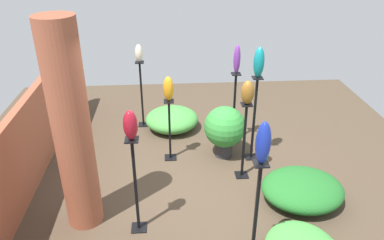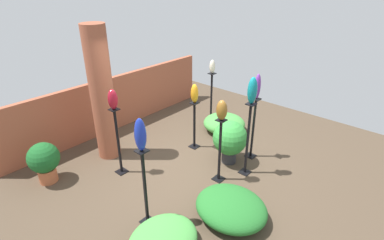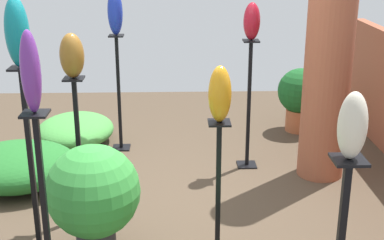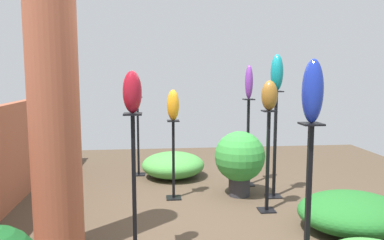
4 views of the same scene
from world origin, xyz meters
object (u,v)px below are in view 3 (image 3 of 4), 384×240
Objects in this scene: pedestal_violet at (45,218)px; art_vase_ruby at (252,21)px; brick_pillar at (330,43)px; art_vase_bronze at (72,56)px; art_vase_ivory at (352,126)px; potted_plant_back_center at (300,95)px; art_vase_cobalt at (115,12)px; pedestal_amber at (218,196)px; pedestal_teal at (32,171)px; pedestal_cobalt at (119,98)px; pedestal_ruby at (249,110)px; pedestal_bronze at (79,156)px; art_vase_teal at (17,32)px; art_vase_amber at (220,94)px; potted_plant_mid_left at (93,194)px; art_vase_violet at (31,72)px.

pedestal_violet is 3.58× the size of art_vase_ruby.
brick_pillar reaches higher than art_vase_bronze.
art_vase_ivory is 0.90× the size of art_vase_ruby.
art_vase_cobalt is at bearing -76.04° from potted_plant_back_center.
pedestal_amber is 1.39m from pedestal_teal.
pedestal_ruby is at bearing 68.92° from pedestal_cobalt.
art_vase_cobalt is (-0.77, -2.11, 0.20)m from brick_pillar.
art_vase_ivory reaches higher than pedestal_bronze.
art_vase_teal reaches higher than pedestal_teal.
pedestal_teal is 2.45m from art_vase_ivory.
art_vase_bronze is at bearing 153.21° from art_vase_teal.
pedestal_ruby is at bearing 165.07° from art_vase_amber.
pedestal_bronze is (-0.51, 0.26, -0.10)m from pedestal_teal.
pedestal_bronze is at bearing 0.00° from art_vase_bronze.
art_vase_amber is 3.11m from potted_plant_back_center.
art_vase_bronze is at bearing -55.59° from art_vase_ruby.
art_vase_cobalt is at bearing -179.32° from potted_plant_mid_left.
pedestal_cobalt is at bearing 173.76° from art_vase_bronze.
pedestal_bronze is 1.39× the size of potted_plant_mid_left.
art_vase_ivory is (3.45, 1.46, 0.88)m from pedestal_cobalt.
art_vase_ivory is 4.18m from potted_plant_back_center.
art_vase_ruby is at bearing 130.96° from art_vase_teal.
art_vase_violet is 2.69m from art_vase_ruby.
art_vase_ivory is at bearing 54.98° from pedestal_teal.
art_vase_ivory is at bearing 49.60° from potted_plant_mid_left.
art_vase_bronze is (-1.84, -1.64, -0.05)m from art_vase_ivory.
pedestal_cobalt reaches higher than pedestal_bronze.
pedestal_amber is 1.19× the size of potted_plant_mid_left.
art_vase_bronze is (-0.59, -1.12, 0.94)m from pedestal_amber.
pedestal_ruby reaches higher than pedestal_amber.
pedestal_cobalt is 2.63× the size of art_vase_violet.
pedestal_teal is at bearing -26.79° from pedestal_bronze.
potted_plant_back_center is at bearing 169.82° from art_vase_ivory.
brick_pillar is 6.68× the size of art_vase_amber.
pedestal_cobalt is 3.96× the size of art_vase_ivory.
art_vase_bronze is (-0.51, 0.26, -0.27)m from art_vase_teal.
pedestal_amber is 1.66m from art_vase_violet.
pedestal_amber is 2.64× the size of art_vase_amber.
pedestal_amber is at bearing -14.93° from pedestal_ruby.
pedestal_cobalt is 2.49m from art_vase_amber.
art_vase_violet is 1.17m from potted_plant_mid_left.
art_vase_amber is at bearing 91.68° from potted_plant_mid_left.
art_vase_violet is 1.03× the size of art_vase_teal.
art_vase_amber is at bearing -157.52° from art_vase_ivory.
pedestal_violet is 2.72× the size of art_vase_teal.
art_vase_bronze is (1.61, -0.18, -0.13)m from art_vase_cobalt.
pedestal_bronze is at bearing -161.84° from potted_plant_mid_left.
art_vase_bronze is 0.45× the size of potted_plant_back_center.
art_vase_ruby is at bearing -178.55° from art_vase_ivory.
potted_plant_mid_left is at bearing -38.90° from art_vase_ruby.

